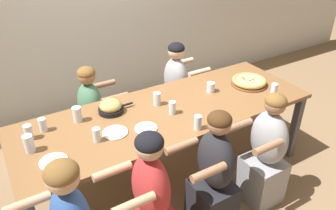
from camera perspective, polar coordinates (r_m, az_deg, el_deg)
name	(u,v)px	position (r m, az deg, el deg)	size (l,w,h in m)	color
ground_plane	(168,175)	(3.45, 0.00, -12.05)	(18.00, 18.00, 0.00)	#896B4C
dining_table	(168,116)	(3.02, 0.00, -1.93)	(2.76, 0.95, 0.79)	brown
pizza_board_main	(249,81)	(3.51, 13.88, 4.01)	(0.37, 0.37, 0.07)	brown
skillet_bowl	(111,107)	(2.96, -9.92, -0.35)	(0.33, 0.23, 0.12)	black
empty_plate_a	(146,128)	(2.73, -3.85, -4.06)	(0.19, 0.19, 0.02)	white
empty_plate_b	(115,133)	(2.70, -9.19, -4.76)	(0.21, 0.21, 0.02)	white
empty_plate_c	(54,162)	(2.52, -19.30, -9.29)	(0.20, 0.20, 0.02)	white
cocktail_glass_blue	(211,88)	(3.29, 7.45, 3.02)	(0.08, 0.08, 0.12)	silver
drinking_glass_a	(77,114)	(2.89, -15.53, -1.59)	(0.08, 0.08, 0.14)	silver
drinking_glass_b	(274,91)	(3.32, 17.93, 2.28)	(0.06, 0.06, 0.14)	silver
drinking_glass_c	(172,108)	(2.89, 0.69, -0.50)	(0.06, 0.06, 0.12)	silver
drinking_glass_d	(29,145)	(2.66, -23.03, -6.37)	(0.08, 0.08, 0.14)	silver
drinking_glass_e	(198,123)	(2.70, 5.20, -3.07)	(0.06, 0.06, 0.13)	silver
drinking_glass_f	(29,133)	(2.80, -23.10, -4.53)	(0.07, 0.07, 0.13)	silver
drinking_glass_g	(43,125)	(2.86, -20.98, -3.25)	(0.06, 0.06, 0.12)	silver
drinking_glass_h	(157,99)	(3.03, -1.93, 1.07)	(0.07, 0.07, 0.12)	silver
drinking_glass_i	(97,135)	(2.62, -12.30, -5.18)	(0.06, 0.06, 0.12)	silver
diner_near_midleft	(151,205)	(2.46, -2.97, -16.99)	(0.51, 0.40, 1.15)	#B22D2D
diner_near_midright	(265,155)	(3.02, 16.58, -8.43)	(0.51, 0.40, 1.11)	#99999E
diner_far_midright	(176,92)	(3.88, 1.40, 2.32)	(0.51, 0.40, 1.12)	#99999E
diner_far_midleft	(93,118)	(3.52, -12.98, -2.23)	(0.51, 0.40, 1.06)	#477556
diner_near_center	(214,178)	(2.70, 7.97, -12.49)	(0.51, 0.40, 1.13)	#232328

